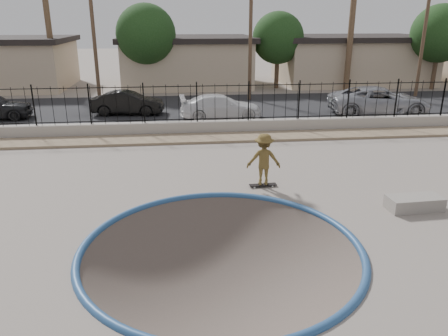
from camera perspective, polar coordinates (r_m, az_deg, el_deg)
ground at (r=23.35m, az=-3.65°, el=2.97°), size 120.00×120.00×2.20m
bowl_pit at (r=10.89m, az=-0.36°, el=-10.56°), size 6.84×6.84×1.80m
coping_ring at (r=10.89m, az=-0.36°, el=-10.56°), size 7.04×7.04×0.20m
rock_strip at (r=20.35m, az=-3.33°, el=3.90°), size 42.00×1.60×0.11m
retaining_wall at (r=21.35m, az=-3.50°, el=5.31°), size 42.00×0.45×0.60m
fence at (r=21.10m, az=-3.57°, el=8.48°), size 40.00×0.04×1.80m
street at (r=27.95m, az=-4.20°, el=8.02°), size 90.00×8.00×0.04m
house_center at (r=37.08m, az=-4.88°, el=13.80°), size 10.60×8.60×3.90m
house_east at (r=39.97m, az=16.22°, el=13.52°), size 12.60×8.60×3.90m
utility_pole_left at (r=29.85m, az=-16.72°, el=17.07°), size 1.70×0.24×9.00m
utility_pole_mid at (r=29.83m, az=3.50°, el=18.28°), size 1.70×0.24×9.50m
utility_pole_right at (r=33.96m, az=24.78°, el=16.33°), size 1.70×0.24×9.00m
street_tree_left at (r=33.49m, az=-10.17°, el=16.81°), size 4.32×4.32×6.36m
street_tree_mid at (r=35.35m, az=7.06°, el=16.50°), size 3.96×3.96×5.83m
street_tree_right at (r=38.08m, az=26.39°, el=15.45°), size 4.32×4.32×6.36m
skater at (r=14.43m, az=5.20°, el=0.77°), size 1.18×0.75×1.73m
skateboard at (r=14.70m, az=5.11°, el=-2.20°), size 0.93×0.28×0.08m
concrete_ledge at (r=14.08m, az=23.61°, el=-4.22°), size 1.63×0.78×0.40m
car_b at (r=25.99m, az=-12.48°, el=8.31°), size 4.18×1.81×1.34m
car_c at (r=24.39m, az=-0.45°, el=8.03°), size 4.55×1.98×1.30m
car_d at (r=26.88m, az=19.64°, el=8.27°), size 5.91×3.11×1.59m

